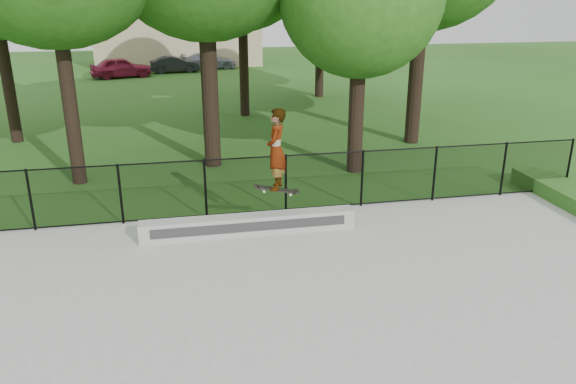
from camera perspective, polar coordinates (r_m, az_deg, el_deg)
name	(u,v)px	position (r m, az deg, el deg)	size (l,w,h in m)	color
ground	(358,350)	(9.28, 7.15, -15.66)	(100.00, 100.00, 0.00)	#285618
concrete_slab	(358,349)	(9.26, 7.16, -15.51)	(14.00, 12.00, 0.06)	#9C9D98
grind_ledge	(249,224)	(12.95, -3.98, -3.31)	(4.94, 0.40, 0.45)	#B4B4AE
car_a	(121,67)	(38.79, -16.62, 12.04)	(1.55, 3.82, 1.31)	maroon
car_b	(175,64)	(40.39, -11.44, 12.59)	(1.17, 3.04, 1.10)	black
car_c	(209,61)	(42.03, -8.02, 13.06)	(1.57, 3.54, 1.12)	gray
skater_airborne	(276,151)	(12.32, -1.21, 4.22)	(0.83, 0.77, 1.99)	black
chainlink_fence	(286,183)	(14.03, -0.22, 0.89)	(16.06, 0.06, 1.50)	black
distant_building	(179,35)	(45.24, -11.05, 15.41)	(12.40, 6.40, 4.30)	#C2B088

